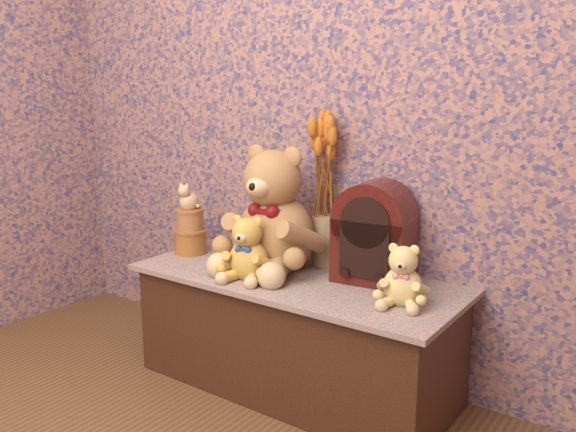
# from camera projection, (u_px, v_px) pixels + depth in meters

# --- Properties ---
(display_shelf) EXTENTS (1.26, 0.54, 0.45)m
(display_shelf) POSITION_uv_depth(u_px,v_px,m) (296.00, 332.00, 2.29)
(display_shelf) COLOR #374B70
(display_shelf) RESTS_ON ground
(teddy_large) EXTENTS (0.44, 0.51, 0.52)m
(teddy_large) POSITION_uv_depth(u_px,v_px,m) (276.00, 203.00, 2.30)
(teddy_large) COLOR #9E6E3D
(teddy_large) RESTS_ON display_shelf
(teddy_medium) EXTENTS (0.25, 0.28, 0.26)m
(teddy_medium) POSITION_uv_depth(u_px,v_px,m) (248.00, 244.00, 2.19)
(teddy_medium) COLOR gold
(teddy_medium) RESTS_ON display_shelf
(teddy_small) EXTENTS (0.22, 0.24, 0.22)m
(teddy_small) POSITION_uv_depth(u_px,v_px,m) (403.00, 272.00, 1.93)
(teddy_small) COLOR tan
(teddy_small) RESTS_ON display_shelf
(cathedral_radio) EXTENTS (0.29, 0.22, 0.37)m
(cathedral_radio) POSITION_uv_depth(u_px,v_px,m) (375.00, 231.00, 2.15)
(cathedral_radio) COLOR #3E100B
(cathedral_radio) RESTS_ON display_shelf
(ceramic_vase) EXTENTS (0.14, 0.14, 0.20)m
(ceramic_vase) POSITION_uv_depth(u_px,v_px,m) (326.00, 240.00, 2.37)
(ceramic_vase) COLOR tan
(ceramic_vase) RESTS_ON display_shelf
(dried_stalks) EXTENTS (0.25, 0.25, 0.38)m
(dried_stalks) POSITION_uv_depth(u_px,v_px,m) (327.00, 168.00, 2.31)
(dried_stalks) COLOR #BD621E
(dried_stalks) RESTS_ON ceramic_vase
(biscuit_tin_lower) EXTENTS (0.18, 0.18, 0.10)m
(biscuit_tin_lower) POSITION_uv_depth(u_px,v_px,m) (191.00, 242.00, 2.54)
(biscuit_tin_lower) COLOR #AD9032
(biscuit_tin_lower) RESTS_ON display_shelf
(biscuit_tin_upper) EXTENTS (0.15, 0.15, 0.09)m
(biscuit_tin_upper) POSITION_uv_depth(u_px,v_px,m) (190.00, 220.00, 2.52)
(biscuit_tin_upper) COLOR tan
(biscuit_tin_upper) RESTS_ON biscuit_tin_lower
(cat_figurine) EXTENTS (0.10, 0.10, 0.12)m
(cat_figurine) POSITION_uv_depth(u_px,v_px,m) (189.00, 195.00, 2.50)
(cat_figurine) COLOR silver
(cat_figurine) RESTS_ON biscuit_tin_upper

